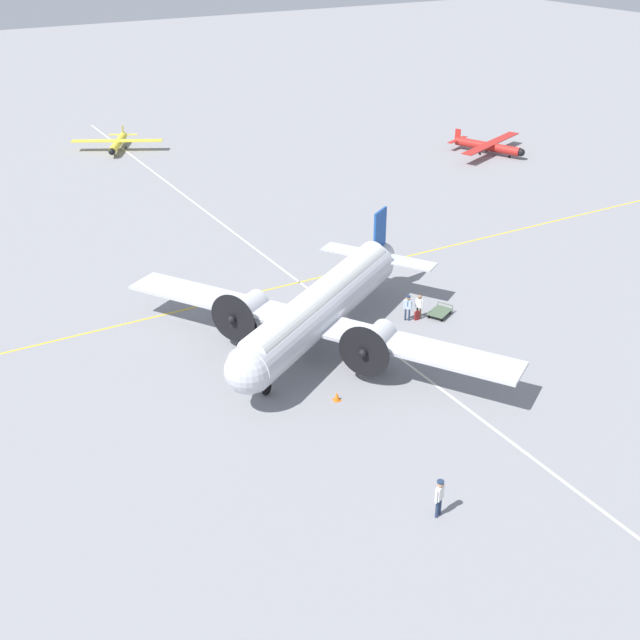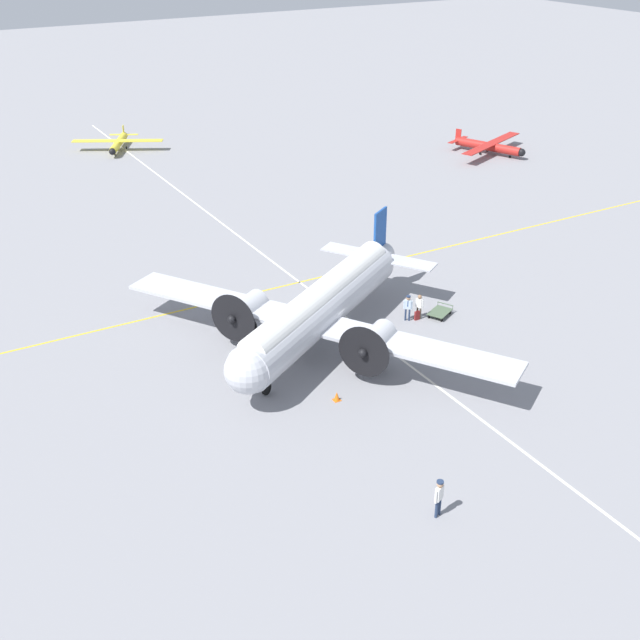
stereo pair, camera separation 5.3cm
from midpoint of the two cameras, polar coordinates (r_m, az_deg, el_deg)
The scene contains 12 objects.
ground_plane at distance 47.94m, azimuth -0.03°, elevation -1.79°, with size 300.00×300.00×0.00m, color gray.
apron_line_eastwest at distance 54.62m, azimuth -4.49°, elevation 1.99°, with size 120.00×0.16×0.01m.
apron_line_northsouth at distance 49.44m, azimuth 3.23°, elevation -0.86°, with size 0.16×120.00×0.01m.
airliner_main at distance 46.42m, azimuth -0.28°, elevation 0.72°, with size 18.28×22.20×5.84m.
crew_foreground at distance 35.18m, azimuth 8.46°, elevation -12.14°, with size 0.59×0.41×1.87m.
passenger_boarding at distance 50.58m, azimuth 6.24°, elevation 1.07°, with size 0.46×0.42×1.72m.
ramp_agent at distance 50.93m, azimuth 7.04°, elevation 1.13°, with size 0.29×0.54×1.66m.
suitcase_near_door at distance 51.06m, azimuth 6.88°, elevation 0.32°, with size 0.35×0.13×0.64m.
baggage_cart at distance 51.76m, azimuth 8.48°, elevation 0.57°, with size 1.96×1.73×0.56m.
light_aircraft_distant at distance 87.81m, azimuth 11.96°, elevation 12.00°, with size 10.55×8.16×2.09m.
light_aircraft_taxiing at distance 90.00m, azimuth -14.22°, elevation 12.09°, with size 8.87×6.97×1.87m.
traffic_cone at distance 42.68m, azimuth 1.17°, elevation -5.46°, with size 0.39×0.39×0.51m.
Camera 1 is at (20.94, 36.20, 23.44)m, focal length 45.00 mm.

